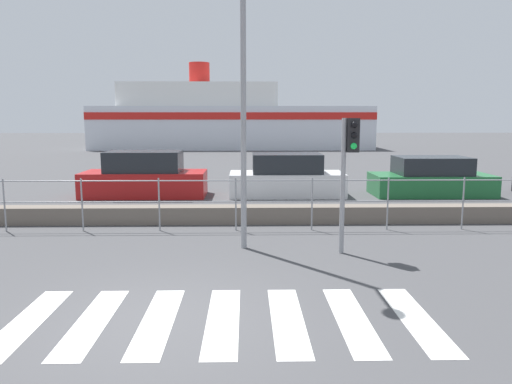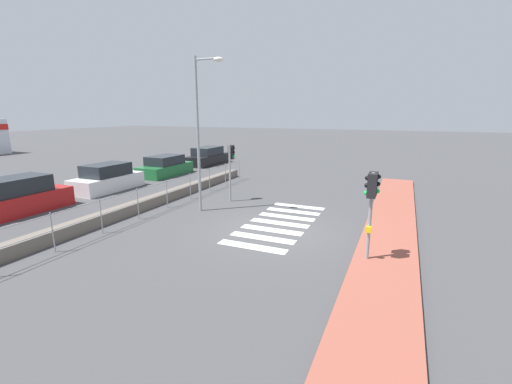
{
  "view_description": "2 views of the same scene",
  "coord_description": "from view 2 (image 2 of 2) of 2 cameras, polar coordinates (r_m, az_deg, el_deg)",
  "views": [
    {
      "loc": [
        1.2,
        -6.59,
        2.8
      ],
      "look_at": [
        1.37,
        2.0,
        1.5
      ],
      "focal_mm": 35.0,
      "sensor_mm": 36.0,
      "label": 1
    },
    {
      "loc": [
        -11.47,
        -4.32,
        4.31
      ],
      "look_at": [
        0.8,
        1.0,
        1.2
      ],
      "focal_mm": 24.0,
      "sensor_mm": 36.0,
      "label": 2
    }
  ],
  "objects": [
    {
      "name": "ground_plane",
      "position": [
        13.0,
        2.65,
        -6.3
      ],
      "size": [
        160.0,
        160.0,
        0.0
      ],
      "primitive_type": "plane",
      "color": "#424244"
    },
    {
      "name": "sidewalk_brick",
      "position": [
        12.24,
        21.09,
        -8.16
      ],
      "size": [
        24.0,
        1.8,
        0.12
      ],
      "color": "#934C3D",
      "rests_on": "ground_plane"
    },
    {
      "name": "crosswalk",
      "position": [
        13.77,
        3.95,
        -5.17
      ],
      "size": [
        5.85,
        2.4,
        0.01
      ],
      "color": "silver",
      "rests_on": "ground_plane"
    },
    {
      "name": "seawall",
      "position": [
        16.24,
        -19.02,
        -2.21
      ],
      "size": [
        18.88,
        0.55,
        0.45
      ],
      "color": "#6B6056",
      "rests_on": "ground_plane"
    },
    {
      "name": "harbor_fence",
      "position": [
        15.52,
        -16.8,
        -0.35
      ],
      "size": [
        17.03,
        0.04,
        1.31
      ],
      "color": "gray",
      "rests_on": "ground_plane"
    },
    {
      "name": "traffic_light_near",
      "position": [
        10.18,
        18.74,
        -0.21
      ],
      "size": [
        0.58,
        0.41,
        2.68
      ],
      "color": "gray",
      "rests_on": "ground_plane"
    },
    {
      "name": "traffic_light_far",
      "position": [
        16.8,
        -4.2,
        5.28
      ],
      "size": [
        0.34,
        0.32,
        2.77
      ],
      "color": "gray",
      "rests_on": "ground_plane"
    },
    {
      "name": "streetlamp",
      "position": [
        14.91,
        -8.95,
        11.95
      ],
      "size": [
        0.32,
        1.36,
        6.57
      ],
      "color": "gray",
      "rests_on": "ground_plane"
    },
    {
      "name": "parked_car_red",
      "position": [
        18.18,
        -35.12,
        -0.85
      ],
      "size": [
        4.3,
        1.8,
        1.6
      ],
      "color": "#B21919",
      "rests_on": "ground_plane"
    },
    {
      "name": "parked_car_white",
      "position": [
        21.16,
        -23.56,
        2.01
      ],
      "size": [
        4.03,
        1.78,
        1.5
      ],
      "color": "silver",
      "rests_on": "ground_plane"
    },
    {
      "name": "parked_car_green",
      "position": [
        24.93,
        -14.89,
        4.07
      ],
      "size": [
        4.18,
        1.86,
        1.38
      ],
      "color": "#1E6633",
      "rests_on": "ground_plane"
    },
    {
      "name": "parked_car_black",
      "position": [
        29.58,
        -8.04,
        5.81
      ],
      "size": [
        4.58,
        1.82,
        1.47
      ],
      "color": "black",
      "rests_on": "ground_plane"
    }
  ]
}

